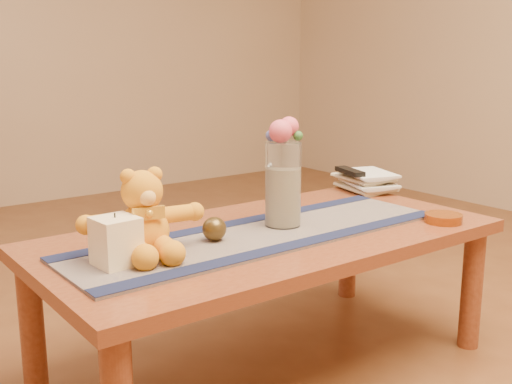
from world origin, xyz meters
TOP-DOWN VIEW (x-y plane):
  - floor at (0.00, 0.00)m, footprint 5.50×5.50m
  - coffee_table_top at (0.00, 0.00)m, footprint 1.40×0.70m
  - table_leg_fr at (0.64, -0.29)m, footprint 0.07×0.07m
  - table_leg_bl at (-0.64, 0.29)m, footprint 0.07×0.07m
  - table_leg_br at (0.64, 0.29)m, footprint 0.07×0.07m
  - persian_runner at (-0.05, -0.02)m, footprint 1.20×0.37m
  - runner_border_near at (-0.04, -0.17)m, footprint 1.20×0.08m
  - runner_border_far at (-0.05, 0.12)m, footprint 1.20×0.08m
  - teddy_bear at (-0.41, 0.02)m, footprint 0.36×0.31m
  - pillar_candle at (-0.51, -0.03)m, footprint 0.11×0.11m
  - candle_wick at (-0.51, -0.03)m, footprint 0.00×0.00m
  - glass_vase at (0.06, 0.01)m, footprint 0.11×0.11m
  - potpourri_fill at (0.06, 0.01)m, footprint 0.09×0.09m
  - rose_left at (0.04, -0.00)m, footprint 0.07×0.07m
  - rose_right at (0.09, 0.01)m, footprint 0.06×0.06m
  - blue_flower_back at (0.07, 0.04)m, footprint 0.04×0.04m
  - blue_flower_side at (0.03, 0.03)m, footprint 0.04×0.04m
  - leaf_sprig at (0.10, -0.01)m, footprint 0.03×0.03m
  - bronze_ball at (-0.20, -0.00)m, footprint 0.08×0.08m
  - book_bottom at (0.59, 0.25)m, footprint 0.21×0.25m
  - book_lower at (0.59, 0.25)m, footprint 0.23×0.27m
  - book_upper at (0.59, 0.26)m, footprint 0.20×0.25m
  - book_top at (0.59, 0.25)m, footprint 0.23×0.26m
  - tv_remote at (0.59, 0.24)m, footprint 0.09×0.17m
  - amber_dish at (0.51, -0.25)m, footprint 0.12×0.12m

SIDE VIEW (x-z plane):
  - floor at x=0.00m, z-range 0.00..0.00m
  - table_leg_fr at x=0.64m, z-range 0.00..0.41m
  - table_leg_bl at x=-0.64m, z-range 0.00..0.41m
  - table_leg_br at x=0.64m, z-range 0.00..0.41m
  - coffee_table_top at x=0.00m, z-range 0.41..0.45m
  - persian_runner at x=-0.05m, z-range 0.45..0.46m
  - runner_border_near at x=-0.04m, z-range 0.46..0.46m
  - runner_border_far at x=-0.05m, z-range 0.46..0.46m
  - book_bottom at x=0.59m, z-range 0.45..0.47m
  - amber_dish at x=0.51m, z-range 0.45..0.48m
  - book_lower at x=0.59m, z-range 0.47..0.49m
  - bronze_ball at x=-0.20m, z-range 0.46..0.53m
  - book_upper at x=0.59m, z-range 0.49..0.51m
  - book_top at x=0.59m, z-range 0.51..0.53m
  - pillar_candle at x=-0.51m, z-range 0.46..0.58m
  - tv_remote at x=0.59m, z-range 0.53..0.54m
  - potpourri_fill at x=0.06m, z-range 0.46..0.64m
  - teddy_bear at x=-0.41m, z-range 0.46..0.68m
  - candle_wick at x=-0.51m, z-range 0.58..0.59m
  - glass_vase at x=0.06m, z-range 0.46..0.72m
  - leaf_sprig at x=0.10m, z-range 0.72..0.75m
  - blue_flower_side at x=0.03m, z-range 0.72..0.76m
  - blue_flower_back at x=0.07m, z-range 0.72..0.77m
  - rose_left at x=0.04m, z-range 0.72..0.79m
  - rose_right at x=0.09m, z-range 0.73..0.79m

